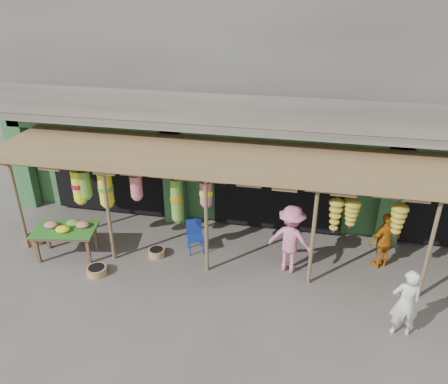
% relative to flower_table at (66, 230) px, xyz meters
% --- Properties ---
extents(ground, '(80.00, 80.00, 0.00)m').
position_rel_flower_table_xyz_m(ground, '(5.21, 0.29, -0.76)').
color(ground, '#514C47').
rests_on(ground, ground).
extents(building, '(16.40, 6.80, 7.00)m').
position_rel_flower_table_xyz_m(building, '(5.21, 5.15, 2.61)').
color(building, gray).
rests_on(building, ground).
extents(awning, '(14.00, 2.70, 2.79)m').
position_rel_flower_table_xyz_m(awning, '(5.04, 1.08, 1.81)').
color(awning, brown).
rests_on(awning, ground).
extents(flower_table, '(1.72, 1.20, 0.94)m').
position_rel_flower_table_xyz_m(flower_table, '(0.00, 0.00, 0.00)').
color(flower_table, brown).
rests_on(flower_table, ground).
extents(blue_chair, '(0.55, 0.56, 0.87)m').
position_rel_flower_table_xyz_m(blue_chair, '(3.18, 0.91, -0.27)').
color(blue_chair, navy).
rests_on(blue_chair, ground).
extents(basket_left, '(0.66, 0.66, 0.22)m').
position_rel_flower_table_xyz_m(basket_left, '(-1.26, 0.38, -0.65)').
color(basket_left, '#987245').
rests_on(basket_left, ground).
extents(basket_mid, '(0.56, 0.56, 0.19)m').
position_rel_flower_table_xyz_m(basket_mid, '(1.08, -0.62, -0.67)').
color(basket_mid, '#A47F49').
rests_on(basket_mid, ground).
extents(basket_right, '(0.57, 0.57, 0.20)m').
position_rel_flower_table_xyz_m(basket_right, '(2.26, 0.41, -0.66)').
color(basket_right, '#996E47').
rests_on(basket_right, ground).
extents(person_front, '(0.61, 0.43, 1.57)m').
position_rel_flower_table_xyz_m(person_front, '(8.10, -1.21, 0.02)').
color(person_front, silver).
rests_on(person_front, ground).
extents(person_vendor, '(0.94, 0.80, 1.52)m').
position_rel_flower_table_xyz_m(person_vendor, '(7.98, 1.14, -0.00)').
color(person_vendor, '#C46A12').
rests_on(person_vendor, ground).
extents(person_shopper, '(1.28, 0.94, 1.78)m').
position_rel_flower_table_xyz_m(person_shopper, '(5.71, 0.52, 0.13)').
color(person_shopper, pink).
rests_on(person_shopper, ground).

